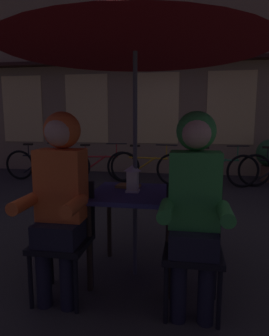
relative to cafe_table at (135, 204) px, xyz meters
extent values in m
plane|color=#2D2B28|center=(0.00, 0.00, -0.64)|extent=(60.00, 60.00, 0.00)
cube|color=navy|center=(0.00, 0.00, 0.08)|extent=(0.72, 0.72, 0.04)
cylinder|color=#2D2319|center=(-0.31, -0.31, -0.29)|extent=(0.04, 0.04, 0.70)
cylinder|color=#2D2319|center=(0.31, -0.31, -0.29)|extent=(0.04, 0.04, 0.70)
cylinder|color=#2D2319|center=(-0.31, 0.31, -0.29)|extent=(0.04, 0.04, 0.70)
cylinder|color=#2D2319|center=(0.31, 0.31, -0.29)|extent=(0.04, 0.04, 0.70)
cylinder|color=#4C4C51|center=(0.00, 0.00, 0.49)|extent=(0.04, 0.04, 2.25)
cone|color=maroon|center=(0.00, 0.00, 1.42)|extent=(2.10, 2.10, 0.38)
cube|color=white|center=(-0.02, 0.00, 0.11)|extent=(0.11, 0.11, 0.02)
cube|color=white|center=(-0.02, 0.00, 0.20)|extent=(0.09, 0.09, 0.16)
pyramid|color=white|center=(-0.02, 0.00, 0.31)|extent=(0.11, 0.11, 0.06)
cube|color=black|center=(-0.48, -0.44, -0.21)|extent=(0.40, 0.40, 0.04)
cylinder|color=black|center=(-0.31, -0.61, -0.43)|extent=(0.03, 0.03, 0.41)
cylinder|color=black|center=(-0.65, -0.61, -0.43)|extent=(0.03, 0.03, 0.41)
cylinder|color=black|center=(-0.31, -0.27, -0.43)|extent=(0.03, 0.03, 0.41)
cylinder|color=black|center=(-0.65, -0.27, -0.43)|extent=(0.03, 0.03, 0.41)
cube|color=black|center=(-0.48, -0.26, 0.02)|extent=(0.40, 0.03, 0.42)
cube|color=black|center=(0.48, -0.44, -0.21)|extent=(0.40, 0.40, 0.04)
cylinder|color=black|center=(0.65, -0.61, -0.43)|extent=(0.03, 0.03, 0.41)
cylinder|color=black|center=(0.31, -0.61, -0.43)|extent=(0.03, 0.03, 0.41)
cylinder|color=black|center=(0.65, -0.27, -0.43)|extent=(0.03, 0.03, 0.41)
cylinder|color=black|center=(0.31, -0.27, -0.43)|extent=(0.03, 0.03, 0.41)
cube|color=black|center=(0.48, -0.26, 0.02)|extent=(0.40, 0.03, 0.42)
cylinder|color=black|center=(-0.39, -0.57, -0.41)|extent=(0.11, 0.11, 0.45)
cylinder|color=black|center=(-0.57, -0.57, -0.41)|extent=(0.11, 0.11, 0.45)
cube|color=black|center=(-0.48, -0.44, -0.11)|extent=(0.32, 0.36, 0.16)
cube|color=#E05B23|center=(-0.48, -0.40, 0.23)|extent=(0.34, 0.22, 0.52)
cylinder|color=#E05B23|center=(-0.30, -0.62, 0.14)|extent=(0.09, 0.30, 0.09)
cylinder|color=#E05B23|center=(-0.66, -0.62, 0.14)|extent=(0.09, 0.30, 0.09)
sphere|color=tan|center=(-0.48, -0.40, 0.62)|extent=(0.21, 0.21, 0.21)
sphere|color=#E05B23|center=(-0.48, -0.35, 0.63)|extent=(0.27, 0.27, 0.27)
cylinder|color=black|center=(0.57, -0.57, -0.41)|extent=(0.11, 0.11, 0.45)
cylinder|color=black|center=(0.39, -0.57, -0.41)|extent=(0.11, 0.11, 0.45)
cube|color=black|center=(0.48, -0.44, -0.11)|extent=(0.32, 0.36, 0.16)
cube|color=#338C38|center=(0.48, -0.40, 0.23)|extent=(0.34, 0.22, 0.52)
cylinder|color=#338C38|center=(0.66, -0.62, 0.14)|extent=(0.09, 0.30, 0.09)
cylinder|color=#338C38|center=(0.30, -0.62, 0.14)|extent=(0.09, 0.30, 0.09)
sphere|color=tan|center=(0.48, -0.40, 0.62)|extent=(0.21, 0.21, 0.21)
sphere|color=#338C38|center=(0.48, -0.35, 0.63)|extent=(0.27, 0.27, 0.27)
cube|color=#937A56|center=(-0.35, 5.40, 2.46)|extent=(10.00, 0.60, 6.20)
cube|color=#F4D17A|center=(-3.87, 5.09, 0.96)|extent=(1.10, 0.02, 1.70)
cube|color=#F4D17A|center=(-2.11, 5.09, 0.96)|extent=(1.10, 0.02, 1.70)
cube|color=#F4D17A|center=(-0.35, 5.09, 0.96)|extent=(1.10, 0.02, 1.70)
cube|color=#F4D17A|center=(1.41, 5.09, 0.96)|extent=(1.10, 0.02, 1.70)
cube|color=#331914|center=(-0.35, 4.95, 2.06)|extent=(9.00, 0.36, 0.08)
torus|color=black|center=(-2.25, 3.79, -0.31)|extent=(0.66, 0.06, 0.66)
torus|color=black|center=(-3.27, 3.77, -0.31)|extent=(0.66, 0.06, 0.66)
cylinder|color=black|center=(-2.76, 3.78, -0.09)|extent=(0.84, 0.05, 0.04)
cylinder|color=black|center=(-2.88, 3.78, -0.28)|extent=(0.61, 0.05, 0.44)
cylinder|color=black|center=(-3.04, 3.77, 0.03)|extent=(0.02, 0.02, 0.24)
cube|color=black|center=(-3.04, 3.77, 0.16)|extent=(0.20, 0.08, 0.04)
cylinder|color=black|center=(-2.37, 3.78, 0.05)|extent=(0.02, 0.02, 0.28)
cylinder|color=black|center=(-2.37, 3.78, 0.19)|extent=(0.44, 0.03, 0.02)
torus|color=black|center=(-0.95, 3.92, -0.31)|extent=(0.66, 0.15, 0.66)
torus|color=black|center=(-1.96, 3.77, -0.31)|extent=(0.66, 0.15, 0.66)
cylinder|color=maroon|center=(-1.46, 3.85, -0.09)|extent=(0.83, 0.16, 0.04)
cylinder|color=maroon|center=(-1.58, 3.83, -0.28)|extent=(0.60, 0.12, 0.44)
cylinder|color=maroon|center=(-1.74, 3.80, 0.03)|extent=(0.02, 0.02, 0.24)
cube|color=black|center=(-1.74, 3.80, 0.16)|extent=(0.21, 0.11, 0.04)
cylinder|color=maroon|center=(-1.07, 3.90, 0.05)|extent=(0.02, 0.02, 0.28)
cylinder|color=black|center=(-1.07, 3.90, 0.19)|extent=(0.44, 0.09, 0.02)
torus|color=black|center=(0.13, 3.72, -0.31)|extent=(0.66, 0.14, 0.66)
torus|color=black|center=(-0.88, 3.86, -0.31)|extent=(0.66, 0.14, 0.66)
cylinder|color=#B78419|center=(-0.37, 3.79, -0.09)|extent=(0.83, 0.15, 0.04)
cylinder|color=#B78419|center=(-0.50, 3.81, -0.28)|extent=(0.60, 0.12, 0.44)
cylinder|color=#B78419|center=(-0.66, 3.83, 0.03)|extent=(0.02, 0.02, 0.24)
cube|color=black|center=(-0.66, 3.83, 0.16)|extent=(0.21, 0.11, 0.04)
cylinder|color=#B78419|center=(0.01, 3.74, 0.05)|extent=(0.02, 0.02, 0.28)
cylinder|color=black|center=(0.01, 3.74, 0.19)|extent=(0.44, 0.08, 0.02)
torus|color=black|center=(1.52, 3.76, -0.31)|extent=(0.66, 0.17, 0.66)
torus|color=black|center=(0.52, 3.58, -0.31)|extent=(0.66, 0.17, 0.66)
cylinder|color=#236B3D|center=(1.02, 3.67, -0.09)|extent=(0.83, 0.19, 0.04)
cylinder|color=#236B3D|center=(0.90, 3.65, -0.28)|extent=(0.60, 0.15, 0.44)
cylinder|color=#236B3D|center=(0.74, 3.62, 0.03)|extent=(0.02, 0.02, 0.24)
cube|color=black|center=(0.74, 3.62, 0.16)|extent=(0.21, 0.12, 0.04)
cylinder|color=#236B3D|center=(1.40, 3.74, 0.05)|extent=(0.02, 0.02, 0.28)
cylinder|color=black|center=(1.40, 3.74, 0.19)|extent=(0.44, 0.10, 0.02)
torus|color=black|center=(1.77, 3.89, -0.31)|extent=(0.66, 0.06, 0.66)
cylinder|color=black|center=(1.99, 3.89, 0.03)|extent=(0.02, 0.02, 0.24)
cube|color=black|center=(1.99, 3.89, 0.16)|extent=(0.20, 0.08, 0.04)
cube|color=olive|center=(-0.09, 0.16, 0.11)|extent=(0.22, 0.17, 0.02)
cylinder|color=brown|center=(2.20, 4.51, -0.47)|extent=(0.36, 0.36, 0.34)
camera|label=1|loc=(0.42, -2.47, 0.71)|focal=32.73mm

